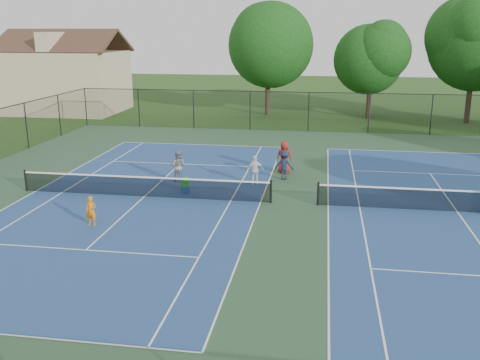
% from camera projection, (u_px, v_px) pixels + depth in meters
% --- Properties ---
extents(ground, '(140.00, 140.00, 0.00)m').
position_uv_depth(ground, '(294.00, 204.00, 23.99)').
color(ground, '#234716').
rests_on(ground, ground).
extents(court_pad, '(36.00, 36.00, 0.01)m').
position_uv_depth(court_pad, '(294.00, 204.00, 23.99)').
color(court_pad, '#29492C').
rests_on(court_pad, ground).
extents(tennis_court_left, '(12.00, 23.83, 1.07)m').
position_uv_depth(tennis_court_left, '(144.00, 195.00, 25.01)').
color(tennis_court_left, navy).
rests_on(tennis_court_left, ground).
extents(tennis_court_right, '(12.00, 23.83, 1.07)m').
position_uv_depth(tennis_court_right, '(458.00, 210.00, 22.92)').
color(tennis_court_right, navy).
rests_on(tennis_court_right, ground).
extents(perimeter_fence, '(36.08, 36.08, 3.02)m').
position_uv_depth(perimeter_fence, '(295.00, 170.00, 23.56)').
color(perimeter_fence, black).
rests_on(perimeter_fence, ground).
extents(tree_back_b, '(7.60, 7.60, 10.03)m').
position_uv_depth(tree_back_b, '(268.00, 41.00, 47.52)').
color(tree_back_b, '#2D2116').
rests_on(tree_back_b, ground).
extents(tree_back_c, '(6.00, 6.00, 8.40)m').
position_uv_depth(tree_back_c, '(372.00, 55.00, 45.53)').
color(tree_back_c, '#2D2116').
rests_on(tree_back_c, ground).
extents(tree_back_d, '(7.80, 7.80, 10.37)m').
position_uv_depth(tree_back_d, '(476.00, 39.00, 43.02)').
color(tree_back_d, '#2D2116').
rests_on(tree_back_d, ground).
extents(clapboard_house, '(10.80, 8.10, 7.65)m').
position_uv_depth(clapboard_house, '(66.00, 79.00, 50.37)').
color(clapboard_house, tan).
rests_on(clapboard_house, ground).
extents(child_player, '(0.45, 0.30, 1.21)m').
position_uv_depth(child_player, '(91.00, 211.00, 21.22)').
color(child_player, orange).
rests_on(child_player, ground).
extents(instructor, '(0.82, 0.65, 1.63)m').
position_uv_depth(instructor, '(178.00, 166.00, 27.35)').
color(instructor, gray).
rests_on(instructor, ground).
extents(bystander_a, '(0.95, 0.69, 1.49)m').
position_uv_depth(bystander_a, '(255.00, 170.00, 26.85)').
color(bystander_a, silver).
rests_on(bystander_a, ground).
extents(bystander_b, '(1.07, 0.71, 1.55)m').
position_uv_depth(bystander_b, '(284.00, 165.00, 27.72)').
color(bystander_b, '#192137').
rests_on(bystander_b, ground).
extents(bystander_c, '(0.88, 0.58, 1.78)m').
position_uv_depth(bystander_c, '(284.00, 157.00, 28.94)').
color(bystander_c, maroon).
rests_on(bystander_c, ground).
extents(ball_crate, '(0.44, 0.38, 0.32)m').
position_uv_depth(ball_crate, '(186.00, 190.00, 25.60)').
color(ball_crate, '#16409C').
rests_on(ball_crate, ground).
extents(ball_hopper, '(0.40, 0.36, 0.42)m').
position_uv_depth(ball_hopper, '(185.00, 182.00, 25.50)').
color(ball_hopper, green).
rests_on(ball_hopper, ball_crate).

